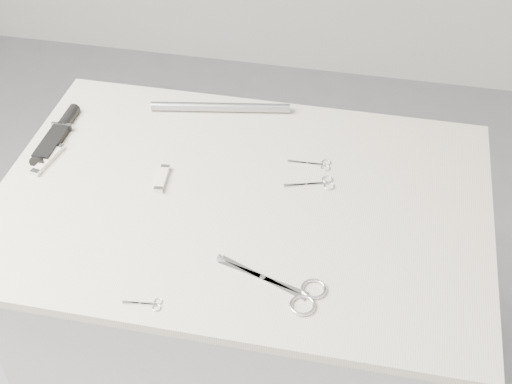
% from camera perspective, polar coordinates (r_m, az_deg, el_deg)
% --- Properties ---
extents(plinth, '(0.90, 0.60, 0.90)m').
position_cam_1_polar(plinth, '(1.79, -0.98, -11.67)').
color(plinth, '#B1B1AF').
rests_on(plinth, ground).
extents(display_board, '(1.00, 0.70, 0.02)m').
position_cam_1_polar(display_board, '(1.45, -1.19, -0.71)').
color(display_board, beige).
rests_on(display_board, plinth).
extents(large_shears, '(0.21, 0.12, 0.01)m').
position_cam_1_polar(large_shears, '(1.27, 2.86, -7.83)').
color(large_shears, silver).
rests_on(large_shears, display_board).
extents(embroidery_scissors_a, '(0.10, 0.06, 0.00)m').
position_cam_1_polar(embroidery_scissors_a, '(1.48, 4.96, 0.68)').
color(embroidery_scissors_a, silver).
rests_on(embroidery_scissors_a, display_board).
extents(embroidery_scissors_b, '(0.09, 0.04, 0.00)m').
position_cam_1_polar(embroidery_scissors_b, '(1.53, 4.85, 2.24)').
color(embroidery_scissors_b, silver).
rests_on(embroidery_scissors_b, display_board).
extents(tiny_scissors, '(0.07, 0.03, 0.00)m').
position_cam_1_polar(tiny_scissors, '(1.26, -8.64, -8.85)').
color(tiny_scissors, silver).
rests_on(tiny_scissors, display_board).
extents(sheathed_knife, '(0.04, 0.19, 0.02)m').
position_cam_1_polar(sheathed_knife, '(1.67, -15.45, 4.70)').
color(sheathed_knife, black).
rests_on(sheathed_knife, display_board).
extents(pocket_knife_a, '(0.04, 0.11, 0.01)m').
position_cam_1_polar(pocket_knife_a, '(1.59, -16.31, 2.53)').
color(pocket_knife_a, beige).
rests_on(pocket_knife_a, display_board).
extents(pocket_knife_b, '(0.03, 0.08, 0.01)m').
position_cam_1_polar(pocket_knife_b, '(1.49, -7.52, 1.05)').
color(pocket_knife_b, beige).
rests_on(pocket_knife_b, display_board).
extents(metal_rail, '(0.32, 0.08, 0.02)m').
position_cam_1_polar(metal_rail, '(1.68, -2.86, 6.79)').
color(metal_rail, gray).
rests_on(metal_rail, display_board).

